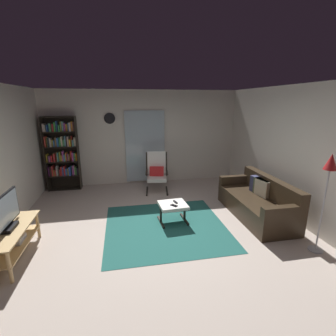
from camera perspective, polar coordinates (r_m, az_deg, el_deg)
name	(u,v)px	position (r m, az deg, el deg)	size (l,w,h in m)	color
ground_plane	(160,230)	(4.60, -1.93, -14.37)	(7.02, 7.02, 0.00)	#B9A99C
wall_back	(143,138)	(6.95, -5.77, 7.08)	(5.60, 0.06, 2.60)	silver
wall_right	(300,155)	(5.25, 28.52, 2.67)	(0.06, 6.00, 2.60)	silver
glass_door_panel	(145,147)	(6.93, -5.36, 4.98)	(1.10, 0.01, 2.00)	silver
area_rug	(166,226)	(4.72, -0.55, -13.48)	(2.21, 2.16, 0.01)	#215B54
tv_stand	(10,239)	(4.42, -33.03, -13.69)	(0.51, 1.24, 0.48)	tan
television	(5,214)	(4.24, -33.85, -8.90)	(0.20, 0.86, 0.52)	black
bookshelf_near_tv	(62,151)	(6.93, -23.59, 3.59)	(0.82, 0.30, 1.93)	black
leather_sofa	(258,202)	(5.34, 20.29, -7.40)	(0.81, 1.91, 0.80)	#332618
lounge_armchair	(157,171)	(6.36, -2.66, -0.68)	(0.64, 0.72, 1.02)	black
ottoman	(173,207)	(4.76, 1.15, -9.10)	(0.55, 0.52, 0.38)	white
tv_remote	(175,202)	(4.79, 1.73, -7.93)	(0.04, 0.14, 0.02)	black
cell_phone	(174,205)	(4.65, 1.40, -8.75)	(0.07, 0.14, 0.01)	black
floor_lamp_by_sofa	(329,175)	(4.24, 33.47, -1.41)	(0.22, 0.22, 1.56)	#A5A5AD
wall_clock	(110,118)	(6.80, -13.50, 11.23)	(0.29, 0.03, 0.29)	silver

